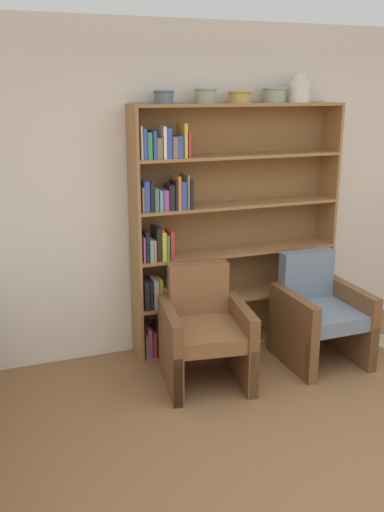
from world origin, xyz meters
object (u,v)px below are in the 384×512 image
at_px(armchair_leather, 205,332).
at_px(armchair_cushioned, 319,314).
at_px(bowl_brass, 275,94).
at_px(bowl_olive, 240,96).
at_px(bowl_cream, 164,96).
at_px(vase_tall, 299,90).
at_px(bowl_sage, 205,95).
at_px(bookshelf, 217,232).

relative_size(armchair_leather, armchair_cushioned, 1.00).
bearing_deg(bowl_brass, bowl_olive, -180.00).
distance_m(bowl_cream, vase_tall, 1.19).
relative_size(bowl_brass, vase_tall, 0.89).
bearing_deg(armchair_cushioned, bowl_cream, -25.76).
distance_m(bowl_brass, vase_tall, 0.23).
bearing_deg(bowl_cream, bowl_sage, 0.00).
bearing_deg(bowl_sage, bowl_brass, 0.00).
distance_m(bowl_cream, bowl_sage, 0.35).
bearing_deg(bowl_cream, bowl_olive, -0.00).
bearing_deg(bowl_sage, bowl_cream, 180.00).
distance_m(bowl_olive, armchair_cushioned, 1.92).
distance_m(bookshelf, vase_tall, 1.38).
xyz_separation_m(bowl_cream, armchair_leather, (0.13, -0.55, -1.76)).
distance_m(bowl_cream, armchair_leather, 1.85).
distance_m(armchair_leather, armchair_cushioned, 1.03).
bearing_deg(bookshelf, armchair_leather, -120.21).
xyz_separation_m(vase_tall, armchair_leather, (-1.06, -0.55, -1.81)).
relative_size(bowl_brass, armchair_cushioned, 0.23).
relative_size(bookshelf, bowl_olive, 10.84).
xyz_separation_m(bowl_brass, armchair_cushioned, (0.20, -0.55, -1.78)).
xyz_separation_m(bowl_sage, bowl_brass, (0.62, 0.00, 0.00)).
distance_m(bowl_sage, bowl_olive, 0.30).
height_order(bowl_brass, armchair_cushioned, bowl_brass).
relative_size(bookshelf, bowl_cream, 12.54).
bearing_deg(armchair_leather, armchair_cushioned, -171.68).
bearing_deg(vase_tall, bowl_brass, 180.00).
relative_size(bookshelf, armchair_leather, 2.36).
bearing_deg(bowl_cream, bowl_brass, 0.00).
bearing_deg(bowl_olive, vase_tall, 0.00).
bearing_deg(bowl_cream, armchair_cushioned, -25.49).
bearing_deg(armchair_cushioned, bookshelf, -39.49).
distance_m(bowl_brass, armchair_cushioned, 1.87).
bearing_deg(bowl_sage, armchair_cushioned, -34.14).
xyz_separation_m(bowl_brass, armchair_leather, (-0.83, -0.55, -1.78)).
bearing_deg(bookshelf, bowl_sage, -171.67).
bearing_deg(bowl_cream, bookshelf, 2.12).
distance_m(vase_tall, armchair_cushioned, 1.89).
height_order(vase_tall, armchair_cushioned, vase_tall).
distance_m(bookshelf, armchair_leather, 0.92).
relative_size(bowl_cream, armchair_cushioned, 0.19).
distance_m(bookshelf, bowl_cream, 1.22).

